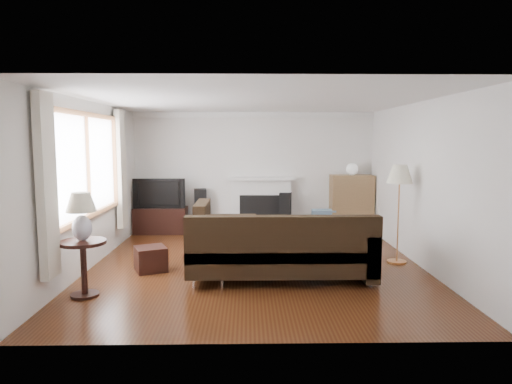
{
  "coord_description": "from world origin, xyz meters",
  "views": [
    {
      "loc": [
        -0.13,
        -6.87,
        1.92
      ],
      "look_at": [
        0.0,
        0.3,
        1.1
      ],
      "focal_mm": 32.0,
      "sensor_mm": 36.0,
      "label": 1
    }
  ],
  "objects_px": {
    "sectional_sofa": "(281,248)",
    "floor_lamp": "(398,214)",
    "side_table": "(84,268)",
    "bookshelf": "(351,204)",
    "coffee_table": "(267,242)",
    "tv_stand": "(161,220)"
  },
  "relations": [
    {
      "from": "sectional_sofa",
      "to": "floor_lamp",
      "type": "bearing_deg",
      "value": 23.25
    },
    {
      "from": "floor_lamp",
      "to": "side_table",
      "type": "xyz_separation_m",
      "value": [
        -4.36,
        -1.47,
        -0.42
      ]
    },
    {
      "from": "bookshelf",
      "to": "coffee_table",
      "type": "distance_m",
      "value": 2.61
    },
    {
      "from": "coffee_table",
      "to": "side_table",
      "type": "distance_m",
      "value": 3.14
    },
    {
      "from": "tv_stand",
      "to": "coffee_table",
      "type": "relative_size",
      "value": 1.1
    },
    {
      "from": "sectional_sofa",
      "to": "floor_lamp",
      "type": "relative_size",
      "value": 1.78
    },
    {
      "from": "tv_stand",
      "to": "bookshelf",
      "type": "bearing_deg",
      "value": 0.49
    },
    {
      "from": "side_table",
      "to": "coffee_table",
      "type": "bearing_deg",
      "value": 41.54
    },
    {
      "from": "coffee_table",
      "to": "sectional_sofa",
      "type": "bearing_deg",
      "value": -95.75
    },
    {
      "from": "bookshelf",
      "to": "floor_lamp",
      "type": "relative_size",
      "value": 0.78
    },
    {
      "from": "floor_lamp",
      "to": "side_table",
      "type": "height_order",
      "value": "floor_lamp"
    },
    {
      "from": "tv_stand",
      "to": "sectional_sofa",
      "type": "distance_m",
      "value": 3.92
    },
    {
      "from": "bookshelf",
      "to": "sectional_sofa",
      "type": "distance_m",
      "value": 3.66
    },
    {
      "from": "tv_stand",
      "to": "bookshelf",
      "type": "xyz_separation_m",
      "value": [
        3.97,
        0.03,
        0.33
      ]
    },
    {
      "from": "floor_lamp",
      "to": "coffee_table",
      "type": "bearing_deg",
      "value": 163.13
    },
    {
      "from": "sectional_sofa",
      "to": "floor_lamp",
      "type": "distance_m",
      "value": 2.09
    },
    {
      "from": "tv_stand",
      "to": "floor_lamp",
      "type": "distance_m",
      "value": 4.81
    },
    {
      "from": "coffee_table",
      "to": "side_table",
      "type": "relative_size",
      "value": 1.4
    },
    {
      "from": "tv_stand",
      "to": "coffee_table",
      "type": "xyz_separation_m",
      "value": [
        2.13,
        -1.78,
        -0.08
      ]
    },
    {
      "from": "bookshelf",
      "to": "side_table",
      "type": "bearing_deg",
      "value": -137.1
    },
    {
      "from": "coffee_table",
      "to": "side_table",
      "type": "height_order",
      "value": "side_table"
    },
    {
      "from": "bookshelf",
      "to": "coffee_table",
      "type": "height_order",
      "value": "bookshelf"
    }
  ]
}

